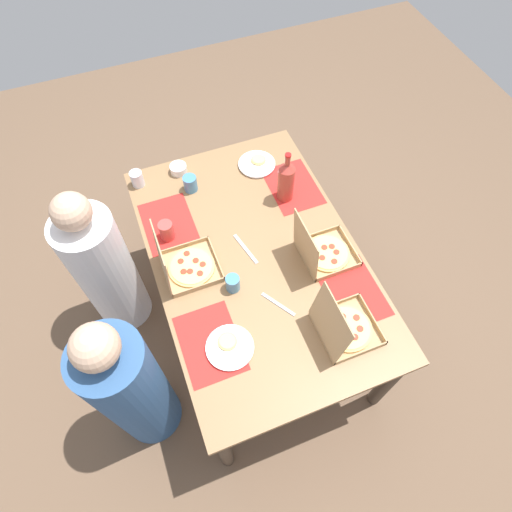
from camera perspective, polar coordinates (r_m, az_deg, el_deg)
The scene contains 21 objects.
ground_plane at distance 2.86m, azimuth 0.00°, elevation -7.93°, with size 6.00×6.00×0.00m, color brown.
dining_table at distance 2.29m, azimuth 0.00°, elevation -1.29°, with size 1.60×1.02×0.74m.
placemat_near_left at distance 2.16m, azimuth 12.57°, elevation -4.59°, with size 0.36×0.26×0.00m, color red.
placemat_near_right at distance 2.50m, azimuth 4.84°, elevation 9.11°, with size 0.36×0.26×0.00m, color red.
placemat_far_left at distance 2.01m, azimuth -6.06°, elevation -11.32°, with size 0.36×0.26×0.00m, color red.
placemat_far_right at distance 2.37m, azimuth -11.42°, elevation 4.20°, with size 0.36×0.26×0.00m, color red.
pizza_box_corner_right at distance 2.15m, azimuth -9.29°, elevation -1.17°, with size 0.27×0.27×0.30m.
pizza_box_edge_far at distance 2.19m, azimuth 8.76°, elevation 0.61°, with size 0.26×0.28×0.29m.
pizza_box_center at distance 2.02m, azimuth 11.40°, elevation -9.17°, with size 0.26×0.27×0.30m.
plate_near_left at distance 1.99m, azimuth -3.49°, elevation -11.83°, with size 0.22×0.22×0.03m.
plate_far_left at distance 2.59m, azimuth 0.13°, elevation 12.01°, with size 0.22×0.22×0.03m.
soda_bottle at distance 2.34m, azimuth 3.96°, elevation 9.86°, with size 0.09×0.09×0.32m.
cup_dark at distance 2.47m, azimuth -8.64°, elevation 9.40°, with size 0.08×0.08×0.09m, color teal.
cup_red at distance 2.55m, azimuth -15.35°, elevation 9.77°, with size 0.07×0.07×0.09m, color silver.
cup_clear_right at distance 2.28m, azimuth -11.66°, elevation 3.28°, with size 0.07×0.07×0.11m, color #BF4742.
cup_spare at distance 2.08m, azimuth -3.07°, elevation -3.60°, with size 0.07×0.07×0.09m, color teal.
condiment_bowl at distance 2.59m, azimuth -10.15°, elevation 11.22°, with size 0.10×0.10×0.05m, color white.
knife_by_far_left at distance 2.23m, azimuth -1.37°, elevation 0.95°, with size 0.21×0.02×0.01m, color #B7B7BC.
fork_by_far_right at distance 2.08m, azimuth 2.87°, elevation -6.36°, with size 0.19×0.02×0.01m, color #B7B7BC.
diner_left_seat at distance 2.23m, azimuth -16.00°, elevation -16.44°, with size 0.32×0.32×1.19m.
diner_right_seat at distance 2.58m, azimuth -19.22°, elevation -1.74°, with size 0.32×0.32×1.13m.
Camera 1 is at (-1.10, 0.43, 2.61)m, focal length 30.45 mm.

